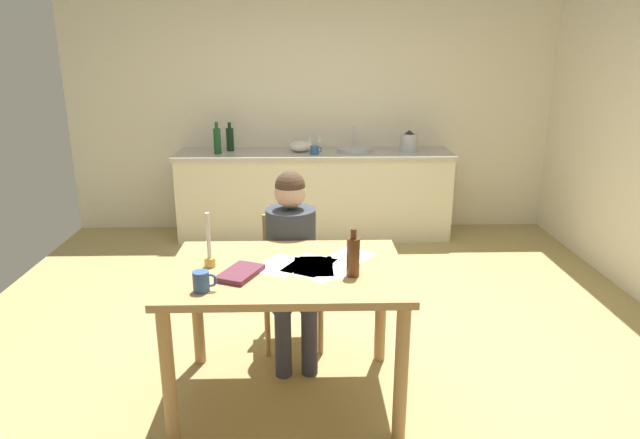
{
  "coord_description": "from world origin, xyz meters",
  "views": [
    {
      "loc": [
        -0.09,
        -3.47,
        1.92
      ],
      "look_at": [
        0.0,
        0.02,
        0.85
      ],
      "focal_mm": 31.39,
      "sensor_mm": 36.0,
      "label": 1
    }
  ],
  "objects_px": {
    "stovetop_kettle": "(409,142)",
    "wine_glass_by_kettle": "(310,139)",
    "person_seated": "(292,253)",
    "dining_table": "(287,288)",
    "bottle_vinegar": "(230,139)",
    "candlestick": "(209,252)",
    "wine_glass_near_sink": "(319,139)",
    "mixing_bowl": "(301,146)",
    "teacup_on_counter": "(315,150)",
    "sink_unit": "(355,149)",
    "coffee_mug": "(202,281)",
    "chair_at_table": "(291,273)",
    "book_magazine": "(240,273)",
    "bottle_oil": "(217,140)",
    "wine_bottle_on_table": "(353,256)"
  },
  "relations": [
    {
      "from": "coffee_mug",
      "to": "sink_unit",
      "type": "bearing_deg",
      "value": 72.45
    },
    {
      "from": "chair_at_table",
      "to": "book_magazine",
      "type": "distance_m",
      "value": 0.89
    },
    {
      "from": "wine_glass_near_sink",
      "to": "mixing_bowl",
      "type": "bearing_deg",
      "value": -147.89
    },
    {
      "from": "coffee_mug",
      "to": "wine_glass_by_kettle",
      "type": "distance_m",
      "value": 3.41
    },
    {
      "from": "sink_unit",
      "to": "bottle_vinegar",
      "type": "bearing_deg",
      "value": 176.25
    },
    {
      "from": "wine_glass_near_sink",
      "to": "dining_table",
      "type": "bearing_deg",
      "value": -94.74
    },
    {
      "from": "book_magazine",
      "to": "wine_glass_by_kettle",
      "type": "xyz_separation_m",
      "value": [
        0.39,
        3.17,
        0.2
      ]
    },
    {
      "from": "dining_table",
      "to": "bottle_vinegar",
      "type": "bearing_deg",
      "value": 102.61
    },
    {
      "from": "wine_bottle_on_table",
      "to": "wine_glass_by_kettle",
      "type": "bearing_deg",
      "value": 93.47
    },
    {
      "from": "book_magazine",
      "to": "wine_bottle_on_table",
      "type": "xyz_separation_m",
      "value": [
        0.58,
        -0.01,
        0.09
      ]
    },
    {
      "from": "dining_table",
      "to": "mixing_bowl",
      "type": "bearing_deg",
      "value": 88.85
    },
    {
      "from": "stovetop_kettle",
      "to": "teacup_on_counter",
      "type": "distance_m",
      "value": 0.99
    },
    {
      "from": "person_seated",
      "to": "book_magazine",
      "type": "bearing_deg",
      "value": -111.43
    },
    {
      "from": "candlestick",
      "to": "mixing_bowl",
      "type": "xyz_separation_m",
      "value": [
        0.47,
        2.91,
        0.07
      ]
    },
    {
      "from": "wine_bottle_on_table",
      "to": "wine_glass_near_sink",
      "type": "distance_m",
      "value": 3.19
    },
    {
      "from": "book_magazine",
      "to": "stovetop_kettle",
      "type": "distance_m",
      "value": 3.34
    },
    {
      "from": "book_magazine",
      "to": "mixing_bowl",
      "type": "relative_size",
      "value": 1.06
    },
    {
      "from": "candlestick",
      "to": "sink_unit",
      "type": "height_order",
      "value": "sink_unit"
    },
    {
      "from": "chair_at_table",
      "to": "wine_glass_near_sink",
      "type": "distance_m",
      "value": 2.46
    },
    {
      "from": "dining_table",
      "to": "bottle_vinegar",
      "type": "distance_m",
      "value": 3.1
    },
    {
      "from": "bottle_oil",
      "to": "bottle_vinegar",
      "type": "xyz_separation_m",
      "value": [
        0.11,
        0.17,
        -0.01
      ]
    },
    {
      "from": "dining_table",
      "to": "stovetop_kettle",
      "type": "bearing_deg",
      "value": 68.06
    },
    {
      "from": "wine_glass_by_kettle",
      "to": "candlestick",
      "type": "bearing_deg",
      "value": -100.58
    },
    {
      "from": "sink_unit",
      "to": "stovetop_kettle",
      "type": "height_order",
      "value": "sink_unit"
    },
    {
      "from": "dining_table",
      "to": "wine_bottle_on_table",
      "type": "xyz_separation_m",
      "value": [
        0.35,
        -0.11,
        0.23
      ]
    },
    {
      "from": "chair_at_table",
      "to": "candlestick",
      "type": "height_order",
      "value": "candlestick"
    },
    {
      "from": "wine_bottle_on_table",
      "to": "mixing_bowl",
      "type": "xyz_separation_m",
      "value": [
        -0.29,
        3.06,
        0.05
      ]
    },
    {
      "from": "candlestick",
      "to": "stovetop_kettle",
      "type": "xyz_separation_m",
      "value": [
        1.59,
        2.89,
        0.12
      ]
    },
    {
      "from": "candlestick",
      "to": "mixing_bowl",
      "type": "relative_size",
      "value": 1.23
    },
    {
      "from": "wine_glass_near_sink",
      "to": "teacup_on_counter",
      "type": "relative_size",
      "value": 1.29
    },
    {
      "from": "dining_table",
      "to": "bottle_oil",
      "type": "relative_size",
      "value": 3.97
    },
    {
      "from": "wine_glass_by_kettle",
      "to": "book_magazine",
      "type": "bearing_deg",
      "value": -97.01
    },
    {
      "from": "dining_table",
      "to": "sink_unit",
      "type": "distance_m",
      "value": 3.0
    },
    {
      "from": "sink_unit",
      "to": "mixing_bowl",
      "type": "height_order",
      "value": "sink_unit"
    },
    {
      "from": "sink_unit",
      "to": "wine_glass_near_sink",
      "type": "distance_m",
      "value": 0.4
    },
    {
      "from": "candlestick",
      "to": "wine_glass_near_sink",
      "type": "xyz_separation_m",
      "value": [
        0.67,
        3.04,
        0.13
      ]
    },
    {
      "from": "dining_table",
      "to": "candlestick",
      "type": "xyz_separation_m",
      "value": [
        -0.41,
        0.03,
        0.2
      ]
    },
    {
      "from": "book_magazine",
      "to": "chair_at_table",
      "type": "bearing_deg",
      "value": 96.68
    },
    {
      "from": "coffee_mug",
      "to": "bottle_oil",
      "type": "height_order",
      "value": "bottle_oil"
    },
    {
      "from": "stovetop_kettle",
      "to": "wine_glass_by_kettle",
      "type": "xyz_separation_m",
      "value": [
        -1.02,
        0.15,
        0.01
      ]
    },
    {
      "from": "stovetop_kettle",
      "to": "wine_glass_by_kettle",
      "type": "height_order",
      "value": "stovetop_kettle"
    },
    {
      "from": "wine_bottle_on_table",
      "to": "teacup_on_counter",
      "type": "height_order",
      "value": "wine_bottle_on_table"
    },
    {
      "from": "bottle_oil",
      "to": "teacup_on_counter",
      "type": "xyz_separation_m",
      "value": [
        0.98,
        -0.07,
        -0.09
      ]
    },
    {
      "from": "chair_at_table",
      "to": "sink_unit",
      "type": "distance_m",
      "value": 2.36
    },
    {
      "from": "teacup_on_counter",
      "to": "wine_bottle_on_table",
      "type": "bearing_deg",
      "value": -87.04
    },
    {
      "from": "book_magazine",
      "to": "coffee_mug",
      "type": "bearing_deg",
      "value": -107.55
    },
    {
      "from": "coffee_mug",
      "to": "mixing_bowl",
      "type": "height_order",
      "value": "mixing_bowl"
    },
    {
      "from": "person_seated",
      "to": "wine_glass_by_kettle",
      "type": "height_order",
      "value": "person_seated"
    },
    {
      "from": "chair_at_table",
      "to": "bottle_oil",
      "type": "xyz_separation_m",
      "value": [
        -0.78,
        2.15,
        0.56
      ]
    },
    {
      "from": "chair_at_table",
      "to": "dining_table",
      "type": "bearing_deg",
      "value": -90.42
    }
  ]
}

